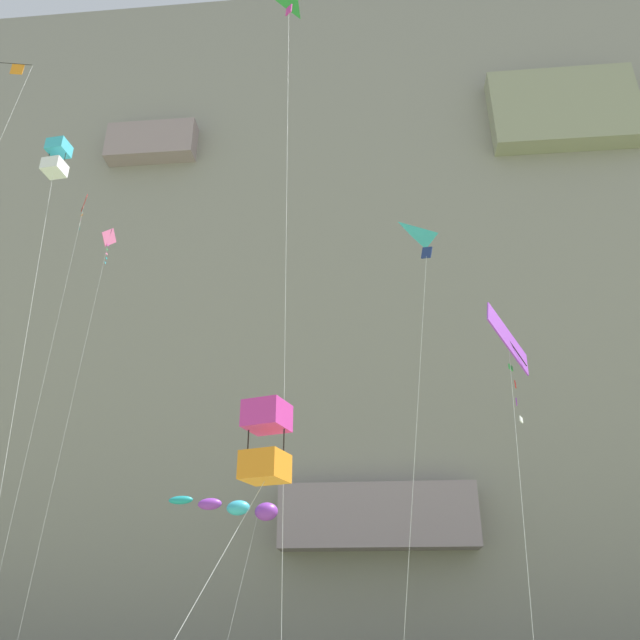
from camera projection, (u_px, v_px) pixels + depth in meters
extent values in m
cube|color=gray|center=(370.00, 309.00, 75.90)|extent=(180.00, 29.67, 73.20)
cube|color=gray|center=(154.00, 148.00, 70.22)|extent=(9.70, 3.90, 4.53)
cube|color=gray|center=(377.00, 518.00, 50.49)|extent=(15.51, 3.88, 4.89)
cube|color=gray|center=(560.00, 117.00, 67.22)|extent=(14.90, 4.47, 9.67)
cube|color=orange|center=(17.00, 69.00, 30.05)|extent=(0.56, 0.15, 0.62)
cube|color=#38B2D1|center=(59.00, 148.00, 28.04)|extent=(0.92, 0.92, 0.59)
cube|color=white|center=(54.00, 168.00, 27.57)|extent=(0.92, 0.92, 0.59)
cylinder|color=black|center=(65.00, 157.00, 27.77)|extent=(0.03, 0.03, 1.58)
cylinder|color=black|center=(48.00, 158.00, 27.83)|extent=(0.03, 0.03, 1.58)
cylinder|color=silver|center=(19.00, 380.00, 21.90)|extent=(2.54, 2.51, 20.00)
cube|color=#CC3399|center=(289.00, 10.00, 33.25)|extent=(0.41, 0.38, 0.55)
cylinder|color=silver|center=(286.00, 230.00, 23.77)|extent=(1.28, 5.87, 31.43)
cube|color=red|center=(84.00, 203.00, 48.92)|extent=(1.13, 1.68, 1.97)
cylinder|color=black|center=(84.00, 203.00, 48.92)|extent=(0.23, 0.21, 1.62)
cube|color=teal|center=(83.00, 211.00, 48.61)|extent=(0.14, 0.21, 0.12)
cube|color=orange|center=(82.00, 215.00, 48.43)|extent=(0.21, 0.15, 0.12)
cube|color=pink|center=(81.00, 220.00, 48.25)|extent=(0.15, 0.21, 0.12)
cube|color=white|center=(80.00, 224.00, 48.08)|extent=(0.17, 0.20, 0.12)
cube|color=teal|center=(80.00, 229.00, 47.90)|extent=(0.14, 0.21, 0.12)
cylinder|color=silver|center=(41.00, 390.00, 40.07)|extent=(1.52, 4.20, 31.47)
cube|color=#CC3399|center=(267.00, 416.00, 16.17)|extent=(1.26, 1.26, 0.70)
cube|color=orange|center=(265.00, 467.00, 15.61)|extent=(1.26, 1.26, 0.70)
cylinder|color=black|center=(284.00, 441.00, 15.86)|extent=(0.03, 0.03, 1.90)
cylinder|color=black|center=(248.00, 441.00, 15.93)|extent=(0.03, 0.03, 1.90)
cylinder|color=silver|center=(195.00, 604.00, 12.71)|extent=(2.01, 3.65, 5.56)
cube|color=pink|center=(109.00, 237.00, 53.28)|extent=(0.42, 2.03, 2.05)
cylinder|color=black|center=(109.00, 237.00, 53.28)|extent=(0.29, 0.04, 1.68)
cube|color=#CC3399|center=(108.00, 245.00, 52.95)|extent=(0.11, 0.24, 0.12)
cube|color=green|center=(107.00, 249.00, 52.77)|extent=(0.04, 0.24, 0.12)
cube|color=pink|center=(107.00, 254.00, 52.58)|extent=(0.07, 0.24, 0.12)
cube|color=teal|center=(106.00, 258.00, 52.40)|extent=(0.04, 0.24, 0.12)
cube|color=#38B2D1|center=(105.00, 263.00, 52.21)|extent=(0.04, 0.24, 0.12)
cylinder|color=silver|center=(70.00, 410.00, 43.76)|extent=(1.44, 5.70, 31.45)
ellipsoid|color=purple|center=(266.00, 512.00, 35.74)|extent=(1.65, 1.41, 1.11)
ellipsoid|color=#38B2D1|center=(238.00, 508.00, 35.45)|extent=(1.57, 1.23, 0.93)
ellipsoid|color=purple|center=(210.00, 504.00, 35.16)|extent=(1.50, 1.05, 0.75)
ellipsoid|color=teal|center=(181.00, 500.00, 34.87)|extent=(1.42, 0.87, 0.57)
cylinder|color=silver|center=(239.00, 591.00, 32.62)|extent=(1.08, 2.81, 7.94)
pyramid|color=#38B2D1|center=(440.00, 246.00, 22.17)|extent=(1.68, 1.88, 0.30)
cube|color=navy|center=(427.00, 253.00, 22.38)|extent=(0.42, 0.27, 0.50)
cylinder|color=silver|center=(415.00, 449.00, 18.85)|extent=(1.79, 1.17, 14.23)
cube|color=purple|center=(507.00, 338.00, 19.94)|extent=(1.55, 2.24, 2.54)
cylinder|color=black|center=(507.00, 338.00, 19.94)|extent=(0.90, 0.27, 2.02)
cube|color=green|center=(511.00, 368.00, 19.51)|extent=(0.19, 0.28, 0.16)
cube|color=red|center=(515.00, 384.00, 19.27)|extent=(0.11, 0.31, 0.16)
cube|color=purple|center=(516.00, 402.00, 19.04)|extent=(0.10, 0.31, 0.16)
cube|color=white|center=(521.00, 419.00, 18.79)|extent=(0.16, 0.30, 0.16)
cylinder|color=silver|center=(523.00, 510.00, 16.47)|extent=(1.05, 2.60, 10.19)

